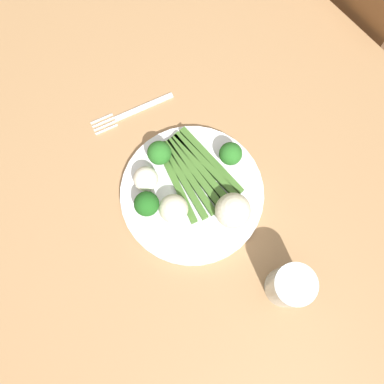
{
  "coord_description": "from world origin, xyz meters",
  "views": [
    {
      "loc": [
        -0.14,
        0.12,
        1.52
      ],
      "look_at": [
        0.01,
        -0.01,
        0.77
      ],
      "focal_mm": 41.01,
      "sensor_mm": 36.0,
      "label": 1
    }
  ],
  "objects_px": {
    "broccoli_left": "(159,153)",
    "water_glass": "(290,286)",
    "broccoli_front_left": "(231,154)",
    "plate": "(192,194)",
    "cauliflower_back_right": "(146,179)",
    "broccoli_front": "(147,204)",
    "fork": "(132,112)",
    "dining_table": "(192,215)",
    "chair": "(325,23)",
    "asparagus_bundle": "(195,172)",
    "cauliflower_near_fork": "(174,209)",
    "cauliflower_outer_edge": "(233,211)"
  },
  "relations": [
    {
      "from": "cauliflower_back_right",
      "to": "cauliflower_near_fork",
      "type": "xyz_separation_m",
      "value": [
        -0.07,
        -0.0,
        0.0
      ]
    },
    {
      "from": "broccoli_front",
      "to": "water_glass",
      "type": "distance_m",
      "value": 0.27
    },
    {
      "from": "cauliflower_near_fork",
      "to": "cauliflower_outer_edge",
      "type": "distance_m",
      "value": 0.1
    },
    {
      "from": "broccoli_front",
      "to": "fork",
      "type": "relative_size",
      "value": 0.33
    },
    {
      "from": "broccoli_front_left",
      "to": "cauliflower_outer_edge",
      "type": "relative_size",
      "value": 0.82
    },
    {
      "from": "broccoli_left",
      "to": "water_glass",
      "type": "relative_size",
      "value": 0.54
    },
    {
      "from": "dining_table",
      "to": "cauliflower_back_right",
      "type": "height_order",
      "value": "cauliflower_back_right"
    },
    {
      "from": "plate",
      "to": "cauliflower_near_fork",
      "type": "distance_m",
      "value": 0.06
    },
    {
      "from": "asparagus_bundle",
      "to": "dining_table",
      "type": "bearing_deg",
      "value": -40.58
    },
    {
      "from": "broccoli_left",
      "to": "cauliflower_back_right",
      "type": "relative_size",
      "value": 1.19
    },
    {
      "from": "chair",
      "to": "asparagus_bundle",
      "type": "relative_size",
      "value": 5.14
    },
    {
      "from": "dining_table",
      "to": "cauliflower_near_fork",
      "type": "height_order",
      "value": "cauliflower_near_fork"
    },
    {
      "from": "broccoli_left",
      "to": "cauliflower_back_right",
      "type": "distance_m",
      "value": 0.05
    },
    {
      "from": "plate",
      "to": "broccoli_front",
      "type": "relative_size",
      "value": 4.82
    },
    {
      "from": "dining_table",
      "to": "broccoli_left",
      "type": "bearing_deg",
      "value": -4.84
    },
    {
      "from": "fork",
      "to": "asparagus_bundle",
      "type": "bearing_deg",
      "value": 108.16
    },
    {
      "from": "broccoli_left",
      "to": "broccoli_front",
      "type": "height_order",
      "value": "same"
    },
    {
      "from": "cauliflower_outer_edge",
      "to": "water_glass",
      "type": "relative_size",
      "value": 0.63
    },
    {
      "from": "asparagus_bundle",
      "to": "water_glass",
      "type": "bearing_deg",
      "value": 1.18
    },
    {
      "from": "dining_table",
      "to": "chair",
      "type": "height_order",
      "value": "chair"
    },
    {
      "from": "broccoli_left",
      "to": "broccoli_front_left",
      "type": "xyz_separation_m",
      "value": [
        -0.08,
        -0.09,
        -0.0
      ]
    },
    {
      "from": "cauliflower_back_right",
      "to": "plate",
      "type": "bearing_deg",
      "value": -143.66
    },
    {
      "from": "broccoli_front_left",
      "to": "fork",
      "type": "relative_size",
      "value": 0.31
    },
    {
      "from": "broccoli_front",
      "to": "cauliflower_near_fork",
      "type": "bearing_deg",
      "value": -139.11
    },
    {
      "from": "dining_table",
      "to": "water_glass",
      "type": "distance_m",
      "value": 0.26
    },
    {
      "from": "broccoli_left",
      "to": "cauliflower_near_fork",
      "type": "bearing_deg",
      "value": 154.35
    },
    {
      "from": "asparagus_bundle",
      "to": "cauliflower_near_fork",
      "type": "xyz_separation_m",
      "value": [
        -0.03,
        0.07,
        0.02
      ]
    },
    {
      "from": "asparagus_bundle",
      "to": "broccoli_front",
      "type": "xyz_separation_m",
      "value": [
        0.0,
        0.1,
        0.02
      ]
    },
    {
      "from": "chair",
      "to": "broccoli_front_left",
      "type": "xyz_separation_m",
      "value": [
        -0.18,
        0.53,
        0.29
      ]
    },
    {
      "from": "cauliflower_back_right",
      "to": "cauliflower_outer_edge",
      "type": "bearing_deg",
      "value": -151.58
    },
    {
      "from": "chair",
      "to": "cauliflower_back_right",
      "type": "xyz_separation_m",
      "value": [
        -0.11,
        0.67,
        0.29
      ]
    },
    {
      "from": "asparagus_bundle",
      "to": "water_glass",
      "type": "xyz_separation_m",
      "value": [
        -0.25,
        0.01,
        0.03
      ]
    },
    {
      "from": "dining_table",
      "to": "cauliflower_outer_edge",
      "type": "relative_size",
      "value": 23.99
    },
    {
      "from": "broccoli_front",
      "to": "cauliflower_outer_edge",
      "type": "xyz_separation_m",
      "value": [
        -0.1,
        -0.1,
        0.0
      ]
    },
    {
      "from": "water_glass",
      "to": "cauliflower_near_fork",
      "type": "bearing_deg",
      "value": 15.41
    },
    {
      "from": "cauliflower_near_fork",
      "to": "cauliflower_outer_edge",
      "type": "bearing_deg",
      "value": -132.71
    },
    {
      "from": "asparagus_bundle",
      "to": "broccoli_front",
      "type": "height_order",
      "value": "broccoli_front"
    },
    {
      "from": "plate",
      "to": "cauliflower_back_right",
      "type": "distance_m",
      "value": 0.09
    },
    {
      "from": "broccoli_front",
      "to": "cauliflower_outer_edge",
      "type": "bearing_deg",
      "value": -134.72
    },
    {
      "from": "asparagus_bundle",
      "to": "water_glass",
      "type": "height_order",
      "value": "water_glass"
    },
    {
      "from": "cauliflower_near_fork",
      "to": "fork",
      "type": "relative_size",
      "value": 0.31
    },
    {
      "from": "cauliflower_near_fork",
      "to": "dining_table",
      "type": "bearing_deg",
      "value": -102.06
    },
    {
      "from": "dining_table",
      "to": "broccoli_front",
      "type": "relative_size",
      "value": 27.58
    },
    {
      "from": "dining_table",
      "to": "chair",
      "type": "xyz_separation_m",
      "value": [
        0.19,
        -0.63,
        -0.16
      ]
    },
    {
      "from": "plate",
      "to": "broccoli_front_left",
      "type": "bearing_deg",
      "value": -87.31
    },
    {
      "from": "broccoli_left",
      "to": "dining_table",
      "type": "bearing_deg",
      "value": 175.16
    },
    {
      "from": "broccoli_front_left",
      "to": "cauliflower_near_fork",
      "type": "height_order",
      "value": "same"
    },
    {
      "from": "broccoli_front",
      "to": "cauliflower_back_right",
      "type": "height_order",
      "value": "broccoli_front"
    },
    {
      "from": "plate",
      "to": "broccoli_front",
      "type": "bearing_deg",
      "value": 69.57
    },
    {
      "from": "broccoli_left",
      "to": "water_glass",
      "type": "bearing_deg",
      "value": -176.96
    }
  ]
}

